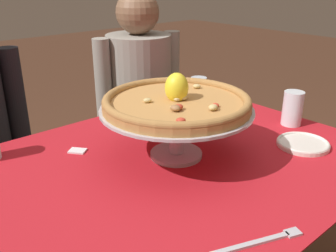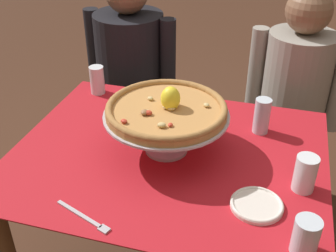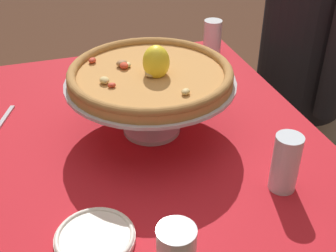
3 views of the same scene
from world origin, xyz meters
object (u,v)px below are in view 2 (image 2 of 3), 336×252
(water_glass_back_left, at_px, (97,82))
(dinner_fork, at_px, (85,218))
(pizza_stand, at_px, (166,122))
(diner_left, at_px, (131,86))
(water_glass_back_right, at_px, (262,118))
(water_glass_front_right, at_px, (305,238))
(water_glass_side_right, at_px, (305,176))
(pizza, at_px, (167,109))
(diner_right, at_px, (291,111))
(side_plate, at_px, (257,205))
(sugar_packet, at_px, (133,112))

(water_glass_back_left, distance_m, dinner_fork, 0.81)
(pizza_stand, bearing_deg, diner_left, 119.24)
(water_glass_back_right, bearing_deg, diner_left, 144.16)
(water_glass_front_right, height_order, dinner_fork, water_glass_front_right)
(pizza_stand, relative_size, water_glass_back_left, 3.47)
(water_glass_side_right, xyz_separation_m, water_glass_front_right, (0.00, -0.26, -0.00))
(pizza_stand, bearing_deg, water_glass_back_left, 140.64)
(pizza, height_order, dinner_fork, pizza)
(pizza_stand, distance_m, water_glass_side_right, 0.49)
(dinner_fork, xyz_separation_m, diner_right, (0.57, 1.16, -0.19))
(diner_right, bearing_deg, side_plate, -95.61)
(water_glass_side_right, xyz_separation_m, sugar_packet, (-0.68, 0.31, -0.05))
(water_glass_front_right, xyz_separation_m, diner_left, (-0.90, 1.10, -0.20))
(water_glass_front_right, height_order, side_plate, water_glass_front_right)
(water_glass_side_right, distance_m, diner_right, 0.88)
(water_glass_side_right, height_order, diner_right, diner_right)
(diner_right, bearing_deg, pizza_stand, -120.13)
(water_glass_side_right, relative_size, sugar_packet, 2.44)
(pizza, distance_m, side_plate, 0.44)
(pizza, xyz_separation_m, water_glass_back_right, (0.31, 0.22, -0.11))
(water_glass_back_right, xyz_separation_m, sugar_packet, (-0.52, -0.00, -0.06))
(diner_right, bearing_deg, dinner_fork, -116.20)
(water_glass_side_right, distance_m, dinner_fork, 0.69)
(water_glass_side_right, height_order, sugar_packet, water_glass_side_right)
(water_glass_back_right, bearing_deg, pizza_stand, -145.08)
(pizza, xyz_separation_m, water_glass_front_right, (0.48, -0.35, -0.12))
(water_glass_back_left, distance_m, water_glass_back_right, 0.75)
(water_glass_back_left, height_order, dinner_fork, water_glass_back_left)
(pizza_stand, distance_m, water_glass_front_right, 0.60)
(sugar_packet, relative_size, diner_left, 0.04)
(dinner_fork, distance_m, diner_left, 1.20)
(water_glass_front_right, height_order, diner_right, diner_right)
(pizza, height_order, diner_left, diner_left)
(water_glass_side_right, height_order, water_glass_back_left, water_glass_back_left)
(pizza, height_order, side_plate, pizza)
(pizza, relative_size, water_glass_back_left, 3.31)
(water_glass_back_left, relative_size, water_glass_back_right, 0.91)
(water_glass_front_right, distance_m, diner_right, 1.14)
(pizza_stand, xyz_separation_m, water_glass_back_right, (0.31, 0.22, -0.06))
(water_glass_back_right, height_order, sugar_packet, water_glass_back_right)
(side_plate, bearing_deg, pizza, 148.32)
(sugar_packet, bearing_deg, side_plate, -38.00)
(water_glass_back_left, bearing_deg, pizza, -39.30)
(sugar_packet, height_order, diner_right, diner_right)
(pizza_stand, height_order, diner_right, diner_right)
(water_glass_back_left, xyz_separation_m, water_glass_back_right, (0.74, -0.13, 0.00))
(water_glass_back_right, xyz_separation_m, side_plate, (0.03, -0.43, -0.05))
(water_glass_front_right, distance_m, sugar_packet, 0.90)
(dinner_fork, relative_size, diner_right, 0.17)
(pizza, xyz_separation_m, side_plate, (0.35, -0.21, -0.16))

